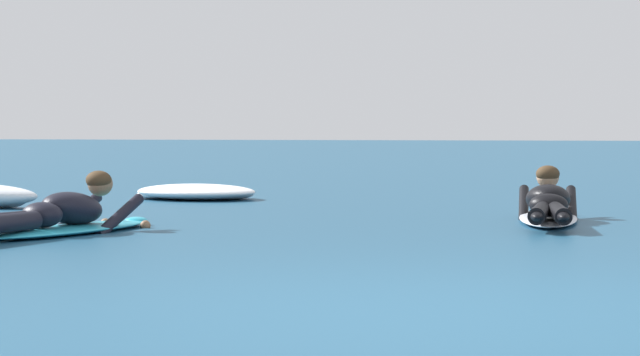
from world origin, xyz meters
TOP-DOWN VIEW (x-y plane):
  - ground_plane at (0.00, 10.00)m, footprint 120.00×120.00m
  - surfer_near at (-3.42, 3.71)m, footprint 1.05×2.52m
  - surfer_far at (0.33, 5.84)m, footprint 0.61×2.74m
  - whitewater_back at (-3.83, 8.72)m, footprint 1.76×1.54m

SIDE VIEW (x-z plane):
  - ground_plane at x=0.00m, z-range 0.00..0.00m
  - whitewater_back at x=-3.83m, z-range -0.01..0.17m
  - surfer_far at x=0.33m, z-range -0.14..0.41m
  - surfer_near at x=-3.42m, z-range -0.13..0.41m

